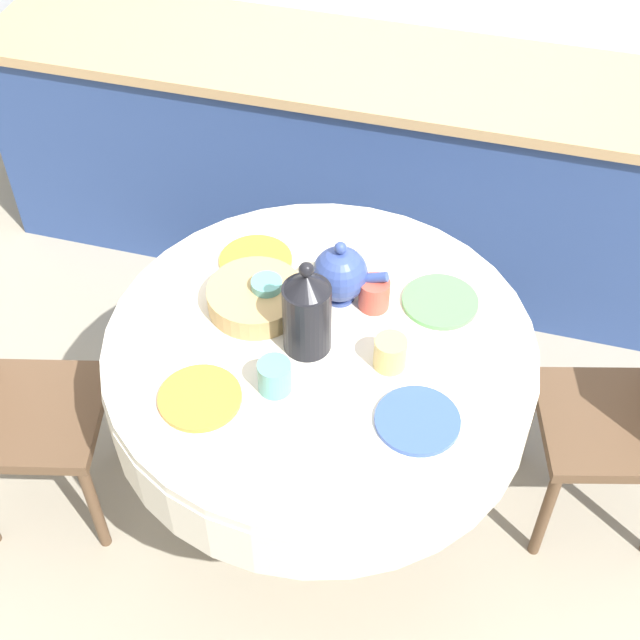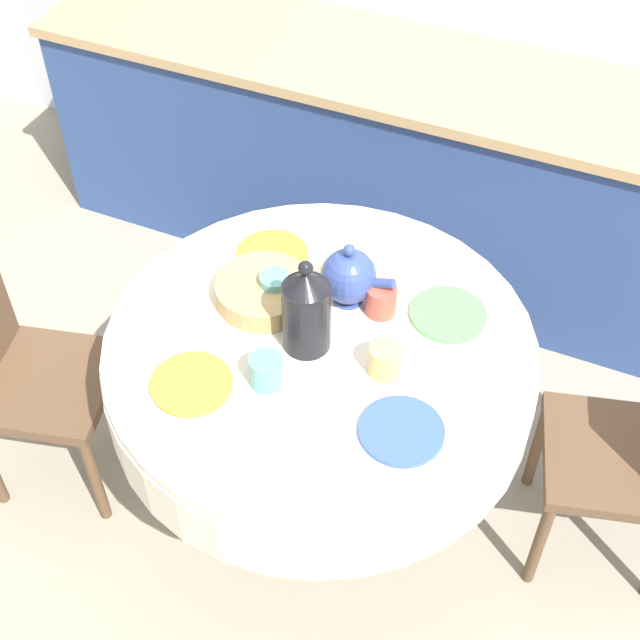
# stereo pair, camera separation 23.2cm
# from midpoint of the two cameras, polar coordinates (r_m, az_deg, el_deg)

# --- Properties ---
(ground_plane) EXTENTS (12.00, 12.00, 0.00)m
(ground_plane) POSITION_cam_midpoint_polar(r_m,az_deg,el_deg) (3.00, -2.26, -11.50)
(ground_plane) COLOR #9E937F
(kitchen_counter) EXTENTS (3.24, 0.64, 0.88)m
(kitchen_counter) POSITION_cam_midpoint_polar(r_m,az_deg,el_deg) (3.52, 3.64, 9.53)
(kitchen_counter) COLOR #2D4784
(kitchen_counter) RESTS_ON ground_plane
(dining_table) EXTENTS (1.18, 1.18, 0.78)m
(dining_table) POSITION_cam_midpoint_polar(r_m,az_deg,el_deg) (2.48, -2.68, -3.49)
(dining_table) COLOR tan
(dining_table) RESTS_ON ground_plane
(chair_left) EXTENTS (0.49, 0.49, 0.89)m
(chair_left) POSITION_cam_midpoint_polar(r_m,az_deg,el_deg) (2.72, 17.51, -5.59)
(chair_left) COLOR brown
(chair_left) RESTS_ON ground_plane
(chair_right) EXTENTS (0.48, 0.48, 0.89)m
(chair_right) POSITION_cam_midpoint_polar(r_m,az_deg,el_deg) (2.81, -21.89, -4.89)
(chair_right) COLOR brown
(chair_right) RESTS_ON ground_plane
(plate_near_left) EXTENTS (0.21, 0.21, 0.01)m
(plate_near_left) POSITION_cam_midpoint_polar(r_m,az_deg,el_deg) (2.28, -10.61, -5.08)
(plate_near_left) COLOR orange
(plate_near_left) RESTS_ON dining_table
(cup_near_left) EXTENTS (0.09, 0.09, 0.09)m
(cup_near_left) POSITION_cam_midpoint_polar(r_m,az_deg,el_deg) (2.25, -5.89, -3.79)
(cup_near_left) COLOR #5BA39E
(cup_near_left) RESTS_ON dining_table
(plate_near_right) EXTENTS (0.21, 0.21, 0.01)m
(plate_near_right) POSITION_cam_midpoint_polar(r_m,az_deg,el_deg) (2.20, 3.26, -6.61)
(plate_near_right) COLOR #3856AD
(plate_near_right) RESTS_ON dining_table
(cup_near_right) EXTENTS (0.09, 0.09, 0.09)m
(cup_near_right) POSITION_cam_midpoint_polar(r_m,az_deg,el_deg) (2.29, 1.63, -2.28)
(cup_near_right) COLOR #DBB766
(cup_near_right) RESTS_ON dining_table
(plate_far_left) EXTENTS (0.21, 0.21, 0.01)m
(plate_far_left) POSITION_cam_midpoint_polar(r_m,az_deg,el_deg) (2.61, -6.68, 3.70)
(plate_far_left) COLOR yellow
(plate_far_left) RESTS_ON dining_table
(cup_far_left) EXTENTS (0.09, 0.09, 0.09)m
(cup_far_left) POSITION_cam_midpoint_polar(r_m,az_deg,el_deg) (2.46, -6.11, 1.59)
(cup_far_left) COLOR #5BA39E
(cup_far_left) RESTS_ON dining_table
(plate_far_right) EXTENTS (0.21, 0.21, 0.01)m
(plate_far_right) POSITION_cam_midpoint_polar(r_m,az_deg,el_deg) (2.48, 5.07, 1.05)
(plate_far_right) COLOR #5BA85B
(plate_far_right) RESTS_ON dining_table
(cup_far_right) EXTENTS (0.09, 0.09, 0.09)m
(cup_far_right) POSITION_cam_midpoint_polar(r_m,az_deg,el_deg) (2.44, 0.78, 1.54)
(cup_far_right) COLOR #CC4C3D
(cup_far_right) RESTS_ON dining_table
(coffee_carafe) EXTENTS (0.13, 0.13, 0.29)m
(coffee_carafe) POSITION_cam_midpoint_polar(r_m,az_deg,el_deg) (2.28, -3.76, 0.37)
(coffee_carafe) COLOR black
(coffee_carafe) RESTS_ON dining_table
(teapot) EXTENTS (0.21, 0.16, 0.20)m
(teapot) POSITION_cam_midpoint_polar(r_m,az_deg,el_deg) (2.43, -1.41, 2.82)
(teapot) COLOR #33478E
(teapot) RESTS_ON dining_table
(bread_basket) EXTENTS (0.27, 0.27, 0.07)m
(bread_basket) POSITION_cam_midpoint_polar(r_m,az_deg,el_deg) (2.46, -6.84, 1.30)
(bread_basket) COLOR tan
(bread_basket) RESTS_ON dining_table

